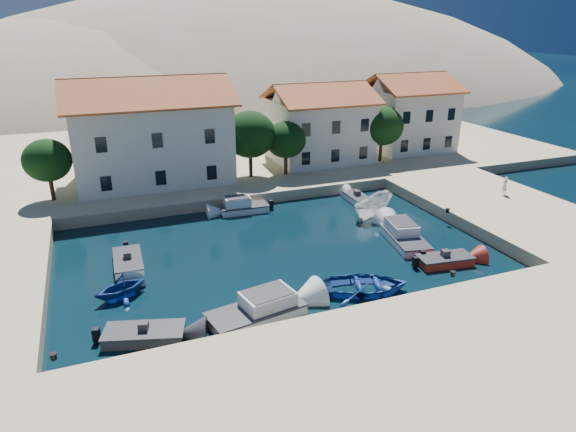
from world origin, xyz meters
The scene contains 21 objects.
ground centered at (0.00, 0.00, 0.00)m, with size 400.00×400.00×0.00m, color black.
quay_south centered at (0.00, -6.00, 0.50)m, with size 52.00×12.00×1.00m, color tan.
quay_east centered at (20.50, 10.00, 0.50)m, with size 11.00×20.00×1.00m, color tan.
quay_north centered at (2.00, 38.00, 0.50)m, with size 80.00×36.00×1.00m, color tan.
hills centered at (20.64, 123.62, -23.40)m, with size 254.00×176.00×99.00m.
building_left centered at (-6.00, 28.00, 5.94)m, with size 14.70×9.45×9.70m.
building_mid centered at (12.00, 29.00, 5.22)m, with size 10.50×8.40×8.30m.
building_right centered at (24.00, 30.00, 5.47)m, with size 9.45×8.40×8.80m.
trees centered at (4.51, 25.46, 4.84)m, with size 37.30×5.30×6.45m.
bollards centered at (2.80, 3.87, 1.15)m, with size 29.36×9.56×0.30m.
motorboat_grey_sw centered at (-10.13, 2.41, 0.29)m, with size 4.47×2.94×1.25m.
cabin_cruiser_south centered at (-4.10, 2.22, 0.48)m, with size 5.79×3.29×1.60m.
rowboat_south centered at (3.01, 2.68, 0.00)m, with size 3.82×5.35×1.11m, color navy.
motorboat_red_se centered at (9.92, 3.96, 0.29)m, with size 3.90×2.10×1.25m.
cabin_cruiser_east centered at (9.40, 8.03, 0.48)m, with size 3.18×5.71×1.60m.
boat_east centered at (10.06, 13.80, 0.00)m, with size 1.83×4.87×1.88m, color white.
motorboat_white_ne centered at (10.56, 17.48, 0.30)m, with size 1.73×3.44×1.25m.
rowboat_west centered at (-10.90, 7.39, 0.00)m, with size 2.77×3.21×1.69m, color navy.
motorboat_white_west centered at (-10.12, 11.53, 0.29)m, with size 1.99×4.21×1.25m.
cabin_cruiser_north centered at (0.19, 18.67, 0.48)m, with size 4.24×1.97×1.60m.
pedestrian centered at (22.16, 11.85, 1.82)m, with size 0.60×0.39×1.65m, color silver.
Camera 1 is at (-11.45, -21.35, 15.59)m, focal length 32.00 mm.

